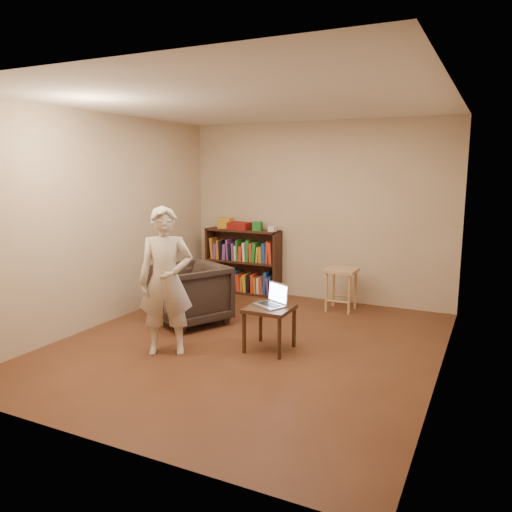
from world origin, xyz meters
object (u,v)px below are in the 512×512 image
at_px(armchair, 190,294).
at_px(stool, 342,277).
at_px(side_table, 270,314).
at_px(person, 166,281).
at_px(laptop, 273,300).
at_px(bookshelf, 243,265).

bearing_deg(armchair, stool, 69.53).
height_order(side_table, person, person).
height_order(armchair, laptop, armchair).
distance_m(armchair, person, 1.10).
relative_size(armchair, side_table, 1.74).
distance_m(laptop, person, 1.16).
xyz_separation_m(bookshelf, armchair, (0.12, -1.71, -0.06)).
distance_m(bookshelf, side_table, 2.55).
bearing_deg(person, side_table, 0.35).
distance_m(bookshelf, laptop, 2.50).
bearing_deg(stool, laptop, -98.04).
distance_m(armchair, side_table, 1.35).
bearing_deg(stool, side_table, -98.04).
relative_size(side_table, laptop, 1.21).
height_order(bookshelf, stool, bookshelf).
relative_size(stool, side_table, 1.22).
distance_m(bookshelf, person, 2.73).
xyz_separation_m(stool, side_table, (-0.26, -1.82, -0.07)).
bearing_deg(side_table, laptop, 81.94).
xyz_separation_m(stool, laptop, (-0.25, -1.75, 0.07)).
bearing_deg(laptop, armchair, -167.73).
distance_m(stool, laptop, 1.77).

